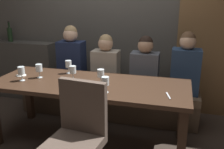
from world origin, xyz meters
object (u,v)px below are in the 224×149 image
at_px(wine_glass_end_right, 73,70).
at_px(fork_on_table, 168,96).
at_px(diner_near_end, 186,65).
at_px(wine_glass_near_left, 105,81).
at_px(banquette_bench, 107,101).
at_px(diner_bearded, 106,63).
at_px(espresso_cup, 21,74).
at_px(wine_bottle_dark_red, 10,34).
at_px(chair_near_side, 78,130).
at_px(diner_far_end, 145,65).
at_px(wine_glass_end_left, 21,71).
at_px(wine_glass_near_right, 39,68).
at_px(wine_glass_far_right, 68,65).
at_px(dining_table, 90,90).
at_px(wine_glass_center_front, 101,74).
at_px(diner_redhead, 72,57).

xyz_separation_m(wine_glass_end_right, fork_on_table, (1.09, -0.22, -0.11)).
bearing_deg(diner_near_end, wine_glass_near_left, -129.06).
xyz_separation_m(banquette_bench, diner_near_end, (1.03, 0.02, 0.60)).
height_order(diner_bearded, wine_glass_near_left, diner_bearded).
bearing_deg(diner_bearded, espresso_cup, -142.62).
bearing_deg(wine_glass_end_right, wine_bottle_dark_red, 147.21).
distance_m(diner_near_end, wine_glass_near_left, 1.23).
xyz_separation_m(chair_near_side, fork_on_table, (0.72, 0.55, 0.18)).
bearing_deg(diner_far_end, fork_on_table, -67.47).
xyz_separation_m(wine_glass_end_left, wine_glass_near_right, (0.14, 0.15, -0.00)).
distance_m(wine_glass_near_right, espresso_cup, 0.27).
bearing_deg(wine_glass_far_right, wine_bottle_dark_red, 150.90).
distance_m(wine_glass_far_right, wine_glass_end_left, 0.56).
bearing_deg(wine_glass_far_right, banquette_bench, 49.51).
distance_m(dining_table, diner_near_end, 1.27).
xyz_separation_m(diner_far_end, diner_near_end, (0.51, 0.04, 0.03)).
bearing_deg(espresso_cup, dining_table, -1.48).
height_order(diner_near_end, wine_glass_far_right, diner_near_end).
bearing_deg(chair_near_side, wine_glass_center_front, 91.31).
distance_m(wine_glass_near_left, wine_glass_center_front, 0.27).
xyz_separation_m(diner_redhead, wine_glass_near_left, (0.78, -0.94, 0.01)).
xyz_separation_m(wine_glass_near_right, espresso_cup, (-0.26, 0.01, -0.09)).
relative_size(wine_glass_near_left, fork_on_table, 0.96).
height_order(wine_glass_center_front, espresso_cup, wine_glass_center_front).
bearing_deg(dining_table, diner_redhead, 126.70).
distance_m(dining_table, diner_redhead, 0.89).
bearing_deg(wine_bottle_dark_red, banquette_bench, -10.67).
bearing_deg(diner_near_end, banquette_bench, -179.13).
bearing_deg(wine_glass_far_right, diner_far_end, 24.71).
relative_size(wine_bottle_dark_red, wine_glass_near_right, 1.99).
distance_m(diner_redhead, wine_bottle_dark_red, 1.28).
xyz_separation_m(dining_table, wine_glass_end_right, (-0.22, 0.05, 0.20)).
bearing_deg(banquette_bench, diner_bearded, -145.30).
bearing_deg(wine_glass_near_left, wine_glass_end_left, 174.12).
height_order(dining_table, diner_near_end, diner_near_end).
bearing_deg(diner_bearded, banquette_bench, 34.70).
height_order(chair_near_side, wine_glass_near_right, chair_near_side).
bearing_deg(wine_bottle_dark_red, diner_redhead, -15.04).
bearing_deg(diner_bearded, diner_redhead, 178.76).
height_order(chair_near_side, diner_far_end, diner_far_end).
bearing_deg(wine_glass_near_left, chair_near_side, -102.62).
bearing_deg(wine_glass_end_left, wine_glass_near_left, -5.88).
bearing_deg(wine_glass_near_right, diner_near_end, 22.90).
height_order(diner_redhead, diner_near_end, diner_redhead).
bearing_deg(wine_bottle_dark_red, wine_glass_center_front, -28.75).
distance_m(diner_redhead, wine_glass_end_left, 0.87).
height_order(chair_near_side, wine_glass_far_right, chair_near_side).
bearing_deg(wine_bottle_dark_red, wine_glass_end_right, -32.79).
bearing_deg(wine_glass_near_right, espresso_cup, 177.77).
xyz_separation_m(wine_bottle_dark_red, espresso_cup, (0.85, -1.00, -0.30)).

